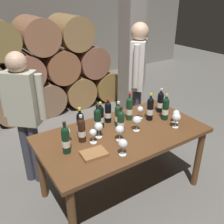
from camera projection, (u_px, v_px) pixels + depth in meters
ground_plane at (121, 189)px, 2.84m from camera, size 14.00×14.00×0.00m
cellar_back_wall at (12, 25)px, 5.38m from camera, size 10.00×0.24×2.80m
barrel_stack at (40, 71)px, 4.46m from camera, size 3.12×0.90×1.69m
stone_pillar at (131, 42)px, 4.11m from camera, size 0.32×0.32×2.60m
dining_table at (123, 140)px, 2.54m from camera, size 1.70×0.90×0.76m
wine_bottle_0 at (150, 109)px, 2.70m from camera, size 0.07×0.07×0.31m
wine_bottle_1 at (118, 115)px, 2.58m from camera, size 0.07×0.07×0.28m
wine_bottle_2 at (165, 109)px, 2.71m from camera, size 0.07×0.07×0.30m
wine_bottle_3 at (97, 120)px, 2.46m from camera, size 0.07×0.07×0.30m
wine_bottle_4 at (66, 140)px, 2.14m from camera, size 0.07×0.07×0.30m
wine_bottle_5 at (121, 121)px, 2.47m from camera, size 0.07×0.07×0.27m
wine_bottle_6 at (129, 108)px, 2.70m from camera, size 0.07×0.07×0.32m
wine_bottle_7 at (82, 130)px, 2.31m from camera, size 0.07×0.07×0.28m
wine_bottle_8 at (100, 116)px, 2.55m from camera, size 0.07×0.07×0.28m
wine_bottle_9 at (80, 124)px, 2.38m from camera, size 0.07×0.07×0.31m
wine_bottle_10 at (160, 102)px, 2.88m from camera, size 0.07×0.07×0.29m
wine_bottle_11 at (108, 112)px, 2.66m from camera, size 0.07×0.07×0.27m
wine_glass_0 at (123, 144)px, 2.11m from camera, size 0.08×0.08×0.16m
wine_glass_1 at (99, 127)px, 2.37m from camera, size 0.08×0.08×0.16m
wine_glass_2 at (176, 114)px, 2.65m from camera, size 0.07×0.07×0.15m
wine_glass_3 at (137, 121)px, 2.49m from camera, size 0.09×0.09×0.16m
wine_glass_4 at (120, 130)px, 2.32m from camera, size 0.08×0.08×0.16m
wine_glass_5 at (93, 133)px, 2.29m from camera, size 0.07×0.07×0.14m
wine_glass_6 at (140, 110)px, 2.74m from camera, size 0.07×0.07×0.15m
wine_glass_7 at (66, 132)px, 2.29m from camera, size 0.08×0.08×0.15m
wine_glass_8 at (176, 117)px, 2.55m from camera, size 0.09×0.09×0.16m
tasting_notebook at (94, 154)px, 2.15m from camera, size 0.23×0.18×0.03m
sommelier_presenting at (138, 74)px, 3.32m from camera, size 0.38×0.37×1.72m
taster_seated_left at (24, 110)px, 2.60m from camera, size 0.38×0.36×1.54m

